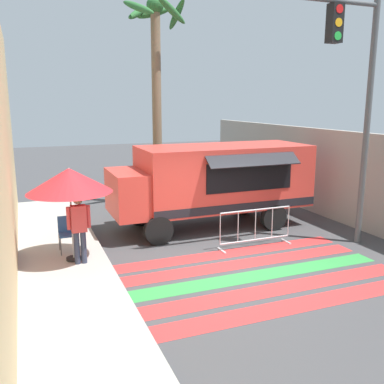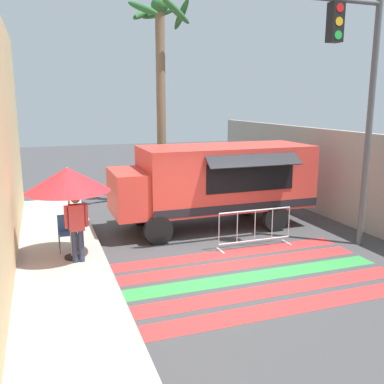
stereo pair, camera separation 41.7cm
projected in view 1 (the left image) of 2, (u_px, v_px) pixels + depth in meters
ground_plane at (238, 264)px, 10.29m from camera, size 60.00×60.00×0.00m
sidewalk_left at (7, 295)px, 8.42m from camera, size 4.40×16.00×0.17m
concrete_wall_right at (324, 173)px, 14.45m from camera, size 0.20×16.00×2.92m
crosswalk_painted at (255, 276)px, 9.56m from camera, size 6.40×3.60×0.01m
food_truck at (210, 179)px, 12.97m from camera, size 6.06×2.62×2.52m
traffic_signal_pole at (350, 76)px, 10.68m from camera, size 3.85×0.29×6.67m
patio_umbrella at (69, 181)px, 9.69m from camera, size 1.93×1.93×2.19m
folding_chair at (68, 230)px, 10.60m from camera, size 0.45×0.45×0.87m
vendor_person at (79, 225)px, 9.68m from camera, size 0.53×0.21×1.62m
barricade_front at (255, 228)px, 11.41m from camera, size 2.10×0.44×1.04m
palm_tree at (156, 67)px, 15.12m from camera, size 2.21×2.16×7.37m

